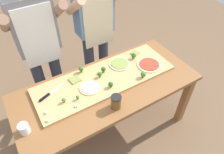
# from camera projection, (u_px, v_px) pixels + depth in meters

# --- Properties ---
(ground_plane) EXTENTS (8.00, 8.00, 0.00)m
(ground_plane) POSITION_uv_depth(u_px,v_px,m) (108.00, 129.00, 2.47)
(ground_plane) COLOR brown
(prep_table) EXTENTS (1.74, 0.76, 0.74)m
(prep_table) POSITION_uv_depth(u_px,v_px,m) (107.00, 93.00, 2.02)
(prep_table) COLOR brown
(prep_table) RESTS_ON ground
(cutting_board) EXTENTS (1.36, 0.46, 0.03)m
(cutting_board) POSITION_uv_depth(u_px,v_px,m) (105.00, 78.00, 2.01)
(cutting_board) COLOR tan
(cutting_board) RESTS_ON prep_table
(chefs_knife) EXTENTS (0.26, 0.12, 0.02)m
(chefs_knife) POSITION_uv_depth(u_px,v_px,m) (48.00, 95.00, 1.83)
(chefs_knife) COLOR #B7BABF
(chefs_knife) RESTS_ON cutting_board
(pizza_whole_white_garlic) EXTENTS (0.19, 0.19, 0.02)m
(pizza_whole_white_garlic) POSITION_uv_depth(u_px,v_px,m) (90.00, 88.00, 1.89)
(pizza_whole_white_garlic) COLOR beige
(pizza_whole_white_garlic) RESTS_ON cutting_board
(pizza_whole_pesto_green) EXTENTS (0.22, 0.22, 0.02)m
(pizza_whole_pesto_green) POSITION_uv_depth(u_px,v_px,m) (120.00, 64.00, 2.13)
(pizza_whole_pesto_green) COLOR beige
(pizza_whole_pesto_green) RESTS_ON cutting_board
(pizza_whole_tomato_red) EXTENTS (0.24, 0.24, 0.02)m
(pizza_whole_tomato_red) POSITION_uv_depth(u_px,v_px,m) (149.00, 65.00, 2.12)
(pizza_whole_tomato_red) COLOR beige
(pizza_whole_tomato_red) RESTS_ON cutting_board
(pizza_slice_far_right) EXTENTS (0.10, 0.10, 0.01)m
(pizza_slice_far_right) POSITION_uv_depth(u_px,v_px,m) (135.00, 53.00, 2.27)
(pizza_slice_far_right) COLOR #899E4C
(pizza_slice_far_right) RESTS_ON cutting_board
(pizza_slice_near_left) EXTENTS (0.11, 0.11, 0.01)m
(pizza_slice_near_left) POSITION_uv_depth(u_px,v_px,m) (75.00, 80.00, 1.97)
(pizza_slice_near_left) COLOR #899E4C
(pizza_slice_near_left) RESTS_ON cutting_board
(broccoli_floret_center_left) EXTENTS (0.03, 0.03, 0.05)m
(broccoli_floret_center_left) POSITION_uv_depth(u_px,v_px,m) (78.00, 97.00, 1.78)
(broccoli_floret_center_left) COLOR #487A23
(broccoli_floret_center_left) RESTS_ON cutting_board
(broccoli_floret_back_left) EXTENTS (0.05, 0.05, 0.07)m
(broccoli_floret_back_left) POSITION_uv_depth(u_px,v_px,m) (143.00, 74.00, 1.98)
(broccoli_floret_back_left) COLOR #487A23
(broccoli_floret_back_left) RESTS_ON cutting_board
(broccoli_floret_front_left) EXTENTS (0.05, 0.05, 0.06)m
(broccoli_floret_front_left) POSITION_uv_depth(u_px,v_px,m) (111.00, 84.00, 1.89)
(broccoli_floret_front_left) COLOR #366618
(broccoli_floret_front_left) RESTS_ON cutting_board
(broccoli_floret_front_right) EXTENTS (0.04, 0.04, 0.06)m
(broccoli_floret_front_right) POSITION_uv_depth(u_px,v_px,m) (100.00, 74.00, 1.98)
(broccoli_floret_front_right) COLOR #366618
(broccoli_floret_front_right) RESTS_ON cutting_board
(broccoli_floret_center_right) EXTENTS (0.05, 0.05, 0.07)m
(broccoli_floret_center_right) POSITION_uv_depth(u_px,v_px,m) (103.00, 69.00, 2.03)
(broccoli_floret_center_right) COLOR #366618
(broccoli_floret_center_right) RESTS_ON cutting_board
(broccoli_floret_back_mid) EXTENTS (0.05, 0.05, 0.07)m
(broccoli_floret_back_mid) POSITION_uv_depth(u_px,v_px,m) (81.00, 69.00, 2.02)
(broccoli_floret_back_mid) COLOR #3F7220
(broccoli_floret_back_mid) RESTS_ON cutting_board
(broccoli_floret_front_mid) EXTENTS (0.03, 0.03, 0.05)m
(broccoli_floret_front_mid) POSITION_uv_depth(u_px,v_px,m) (64.00, 100.00, 1.76)
(broccoli_floret_front_mid) COLOR #487A23
(broccoli_floret_front_mid) RESTS_ON cutting_board
(broccoli_floret_back_right) EXTENTS (0.05, 0.05, 0.07)m
(broccoli_floret_back_right) POSITION_uv_depth(u_px,v_px,m) (134.00, 56.00, 2.18)
(broccoli_floret_back_right) COLOR #366618
(broccoli_floret_back_right) RESTS_ON cutting_board
(cheese_crumble_a) EXTENTS (0.02, 0.02, 0.02)m
(cheese_crumble_a) POSITION_uv_depth(u_px,v_px,m) (47.00, 121.00, 1.64)
(cheese_crumble_a) COLOR silver
(cheese_crumble_a) RESTS_ON cutting_board
(cheese_crumble_b) EXTENTS (0.03, 0.03, 0.02)m
(cheese_crumble_b) POSITION_uv_depth(u_px,v_px,m) (46.00, 112.00, 1.69)
(cheese_crumble_b) COLOR white
(cheese_crumble_b) RESTS_ON cutting_board
(cheese_crumble_c) EXTENTS (0.02, 0.02, 0.02)m
(cheese_crumble_c) POSITION_uv_depth(u_px,v_px,m) (76.00, 106.00, 1.74)
(cheese_crumble_c) COLOR silver
(cheese_crumble_c) RESTS_ON cutting_board
(flour_cup) EXTENTS (0.08, 0.08, 0.08)m
(flour_cup) POSITION_uv_depth(u_px,v_px,m) (24.00, 129.00, 1.58)
(flour_cup) COLOR white
(flour_cup) RESTS_ON prep_table
(sauce_jar) EXTENTS (0.09, 0.09, 0.13)m
(sauce_jar) POSITION_uv_depth(u_px,v_px,m) (116.00, 102.00, 1.74)
(sauce_jar) COLOR brown
(sauce_jar) RESTS_ON prep_table
(cook_left) EXTENTS (0.54, 0.39, 1.67)m
(cook_left) POSITION_uv_depth(u_px,v_px,m) (38.00, 41.00, 2.04)
(cook_left) COLOR #333847
(cook_left) RESTS_ON ground
(cook_right) EXTENTS (0.54, 0.39, 1.67)m
(cook_right) POSITION_uv_depth(u_px,v_px,m) (95.00, 24.00, 2.27)
(cook_right) COLOR #333847
(cook_right) RESTS_ON ground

